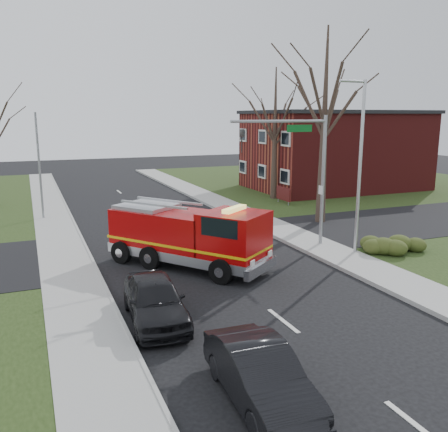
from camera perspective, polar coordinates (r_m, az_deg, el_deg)
name	(u,v)px	position (r m, az deg, el deg)	size (l,w,h in m)	color
ground	(217,269)	(21.46, -0.86, -6.38)	(120.00, 120.00, 0.00)	black
sidewalk_right	(332,252)	(24.32, 12.88, -4.29)	(2.40, 80.00, 0.15)	#9C9D97
sidewalk_left	(73,286)	(20.11, -17.67, -8.01)	(2.40, 80.00, 0.15)	#9C9D97
brick_building	(335,150)	(45.57, 13.19, 7.73)	(15.40, 10.40, 7.25)	maroon
health_center_sign	(283,194)	(36.70, 7.16, 2.64)	(0.12, 2.00, 1.40)	#4D1212
hedge_corner	(391,242)	(25.15, 19.47, -2.95)	(2.80, 2.00, 0.90)	#303C15
bare_tree_near	(325,105)	(30.20, 12.05, 12.95)	(6.00, 6.00, 12.00)	#31251D
bare_tree_far	(275,119)	(38.66, 6.17, 11.48)	(5.25, 5.25, 10.50)	#31251D
traffic_signal_mast	(302,158)	(24.16, 9.39, 6.94)	(5.29, 0.18, 6.80)	gray
streetlight_pole	(359,163)	(23.66, 15.95, 6.16)	(1.48, 0.16, 8.40)	#B7BABF
utility_pole_far	(39,167)	(33.10, -21.32, 5.50)	(0.14, 0.14, 7.00)	gray
fire_engine	(189,238)	(21.51, -4.18, -2.60)	(6.44, 7.47, 2.99)	#A30708
parked_car_maroon	(155,299)	(16.17, -8.29, -9.89)	(1.80, 4.49, 1.53)	black
parked_car_gray	(260,375)	(11.92, 4.36, -18.50)	(1.50, 4.30, 1.42)	black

